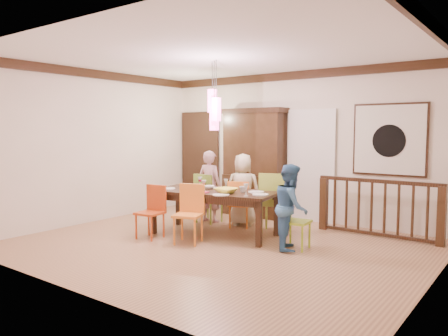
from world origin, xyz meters
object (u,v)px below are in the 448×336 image
Objects in this scene: person_far_mid at (243,190)px; dining_table at (214,196)px; person_far_left at (210,186)px; balustrade at (378,207)px; person_end_right at (291,207)px; china_hutch at (254,162)px; chair_end_right at (296,217)px; chair_far_left at (209,194)px.

dining_table is at bearing 67.76° from person_far_mid.
balustrade is at bearing -169.88° from person_far_left.
dining_table is at bearing 61.78° from person_end_right.
balustrade is 1.48× the size of person_far_left.
person_end_right is at bearing -45.23° from china_hutch.
chair_end_right is (1.52, 0.03, -0.18)m from dining_table.
chair_end_right is at bearing -43.40° from china_hutch.
person_far_mid is 1.76m from person_end_right.
dining_table is at bearing -146.34° from balustrade.
person_end_right is at bearing 156.70° from person_far_left.
china_hutch is at bearing 17.92° from person_end_right.
person_far_mid is 1.05× the size of person_end_right.
person_far_left is 1.08× the size of person_end_right.
chair_end_right is 0.38× the size of china_hutch.
chair_end_right is 0.63× the size of person_far_mid.
chair_far_left is 1.12× the size of chair_end_right.
chair_far_left is 2.31m from chair_end_right.
person_far_left reaches higher than dining_table.
person_end_right is at bearing 132.76° from chair_end_right.
chair_far_left is at bearing 123.76° from dining_table.
person_far_mid is (0.66, 0.18, 0.13)m from chair_far_left.
person_far_left is 2.34m from person_end_right.
person_far_left reaches higher than person_far_mid.
dining_table is 1.62× the size of person_far_left.
china_hutch reaches higher than chair_far_left.
person_far_mid reaches higher than person_end_right.
person_far_mid is at bearing 81.83° from dining_table.
person_end_right is at bearing -117.50° from balustrade.
dining_table is 2.65× the size of chair_end_right.
person_far_mid reaches higher than dining_table.
person_far_left reaches higher than chair_far_left.
china_hutch is 1.08× the size of balustrade.
person_far_left reaches higher than person_end_right.
chair_end_right is 2.67m from china_hutch.
person_end_right is (1.83, -1.85, -0.47)m from china_hutch.
person_far_left is (-0.72, 0.79, 0.02)m from dining_table.
person_far_left is at bearing -109.04° from china_hutch.
person_far_mid reaches higher than chair_end_right.
china_hutch is 1.16m from person_far_left.
china_hutch is 1.07m from person_far_mid.
china_hutch is at bearing -111.63° from person_far_left.
chair_far_left is at bearing -106.02° from china_hutch.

